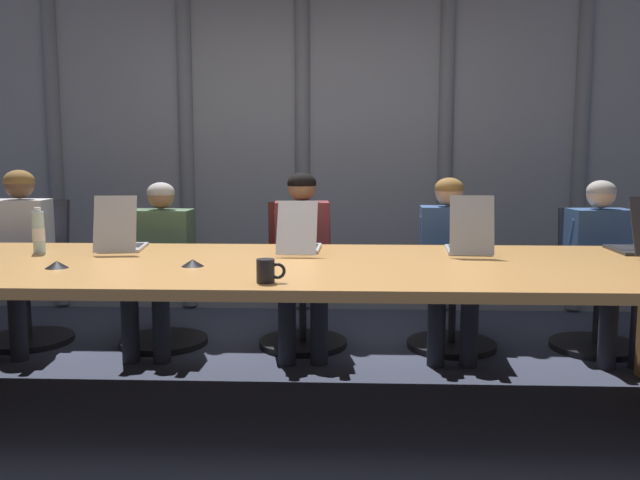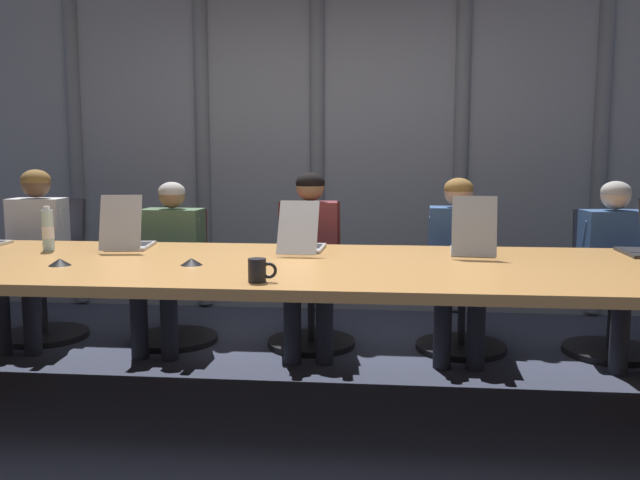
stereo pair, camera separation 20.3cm
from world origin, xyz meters
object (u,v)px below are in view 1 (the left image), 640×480
laptop_left_mid (121,240)px  office_chair_center (302,292)px  conference_mic_right_side (57,264)px  office_chair_right_mid (452,296)px  office_chair_right_end (596,297)px  water_bottle_primary (39,232)px  office_chair_left_mid (163,294)px  person_left_end (17,248)px  coffee_mug_near (267,271)px  person_right_mid (449,255)px  person_center (302,252)px  person_left_mid (158,256)px  office_chair_left_end (30,290)px  laptop_center (300,242)px  person_right_end (605,257)px  laptop_right_end (640,243)px  laptop_right_mid (469,242)px  conference_mic_left_side (193,263)px

laptop_left_mid → office_chair_center: bearing=-58.9°
office_chair_center → conference_mic_right_side: size_ratio=8.81×
office_chair_center → office_chair_right_mid: office_chair_center is taller
office_chair_right_end → conference_mic_right_side: size_ratio=8.45×
water_bottle_primary → conference_mic_right_side: water_bottle_primary is taller
office_chair_left_mid → conference_mic_right_side: (-0.13, -1.35, 0.43)m
person_left_end → water_bottle_primary: person_left_end is taller
office_chair_center → coffee_mug_near: office_chair_center is taller
person_right_mid → office_chair_left_mid: bearing=-92.6°
person_center → laptop_left_mid: bearing=-63.0°
person_left_mid → laptop_left_mid: bearing=-1.3°
office_chair_left_end → coffee_mug_near: size_ratio=7.74×
laptop_center → office_chair_right_end: 2.13m
office_chair_center → water_bottle_primary: bearing=-67.8°
person_left_mid → coffee_mug_near: bearing=33.0°
office_chair_left_end → coffee_mug_near: 2.55m
laptop_left_mid → person_center: bearing=-65.6°
person_left_end → person_right_end: size_ratio=1.06×
laptop_right_end → person_center: 2.01m
coffee_mug_near → laptop_left_mid: bearing=136.0°
office_chair_left_mid → person_left_mid: bearing=-1.9°
office_chair_left_end → person_right_end: bearing=88.0°
office_chair_left_mid → office_chair_right_end: (2.94, 0.00, 0.01)m
laptop_right_end → person_left_end: (-3.81, 0.61, -0.14)m
laptop_left_mid → office_chair_left_mid: size_ratio=0.50×
office_chair_center → person_center: (0.01, -0.16, 0.31)m
laptop_right_mid → water_bottle_primary: size_ratio=1.74×
person_left_end → conference_mic_right_side: size_ratio=10.86×
laptop_center → person_center: size_ratio=0.42×
laptop_left_mid → office_chair_right_mid: size_ratio=0.50×
office_chair_right_mid → person_left_mid: person_left_mid is taller
office_chair_right_end → conference_mic_left_side: bearing=-58.7°
coffee_mug_near → person_right_mid: bearing=56.4°
office_chair_center → water_bottle_primary: size_ratio=3.81×
office_chair_left_mid → office_chair_center: bearing=80.9°
laptop_right_mid → conference_mic_right_side: size_ratio=4.02×
office_chair_right_mid → person_left_mid: bearing=-80.2°
office_chair_left_mid → person_left_mid: person_left_mid is taller
office_chair_center → water_bottle_primary: (-1.40, -0.87, 0.51)m
laptop_left_mid → person_right_mid: size_ratio=0.39×
laptop_right_mid → laptop_right_end: bearing=-83.7°
laptop_right_end → person_left_mid: person_left_mid is taller
person_left_end → conference_mic_right_side: person_left_end is taller
person_left_mid → person_center: bearing=92.3°
water_bottle_primary → person_right_end: bearing=11.9°
laptop_center → office_chair_left_mid: size_ratio=0.54×
office_chair_right_mid → person_left_mid: size_ratio=0.81×
person_right_mid → person_right_end: size_ratio=1.01×
laptop_right_mid → office_chair_left_mid: bearing=72.6°
person_left_end → office_chair_left_end: bearing=179.3°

